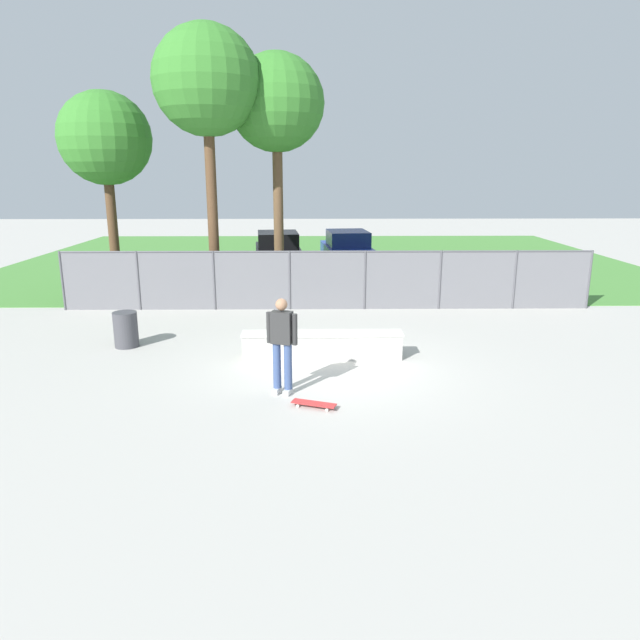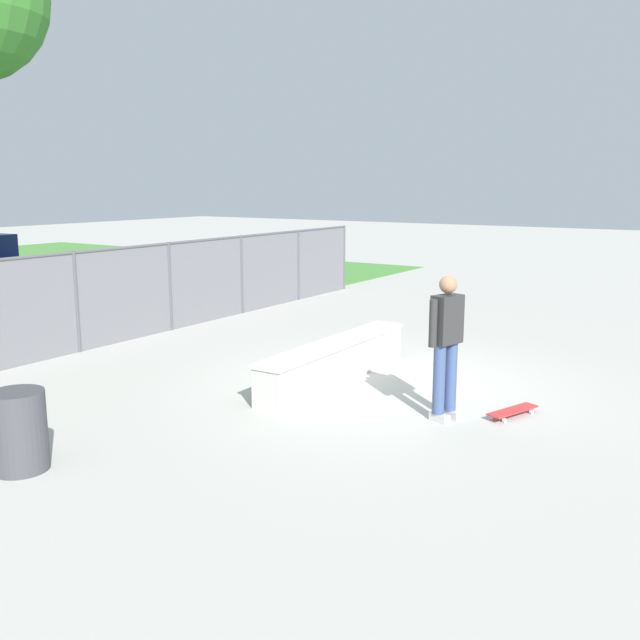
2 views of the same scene
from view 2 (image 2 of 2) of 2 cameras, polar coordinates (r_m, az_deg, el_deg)
name	(u,v)px [view 2 (image 2 of 2)]	position (r m, az deg, el deg)	size (l,w,h in m)	color
ground_plane	(384,384)	(10.50, 5.18, -5.16)	(80.00, 80.00, 0.00)	#ADAAA3
concrete_ledge	(335,361)	(10.56, 1.26, -3.32)	(3.56, 0.51, 0.60)	#B7B5AD
skateboarder	(446,341)	(8.80, 10.18, -1.68)	(0.58, 0.37, 1.82)	beige
skateboard	(513,411)	(9.34, 15.33, -7.10)	(0.82, 0.46, 0.09)	red
chainlink_fence	(126,290)	(13.64, -15.41, 2.37)	(15.86, 0.07, 1.78)	#4C4C51
trash_bin	(19,431)	(7.92, -23.20, -8.26)	(0.56, 0.56, 0.84)	#3F3F44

